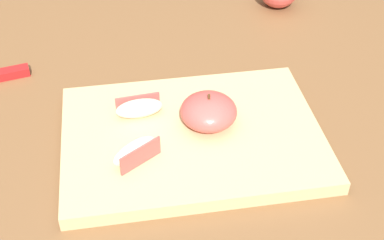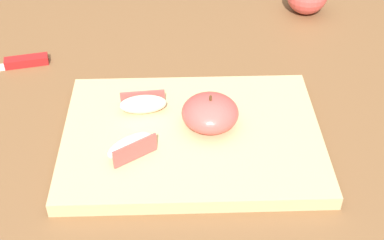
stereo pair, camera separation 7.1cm
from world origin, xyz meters
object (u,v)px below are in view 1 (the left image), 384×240
apple_half_skin_up (209,111)px  apple_wedge_front (139,108)px  cutting_board (192,137)px  apple_wedge_left (135,151)px

apple_half_skin_up → apple_wedge_front: size_ratio=1.15×
cutting_board → apple_wedge_left: apple_wedge_left is taller
cutting_board → apple_wedge_front: 0.08m
cutting_board → apple_half_skin_up: bearing=27.6°
apple_wedge_left → apple_half_skin_up: bearing=28.1°
cutting_board → apple_wedge_front: (-0.07, 0.04, 0.02)m
apple_half_skin_up → apple_wedge_left: size_ratio=1.16×
apple_half_skin_up → apple_wedge_front: bearing=161.3°
apple_wedge_left → apple_wedge_front: 0.09m
apple_half_skin_up → apple_wedge_front: apple_half_skin_up is taller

